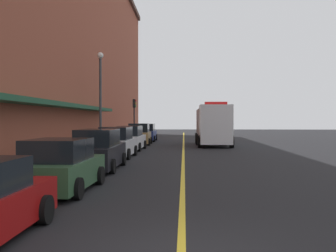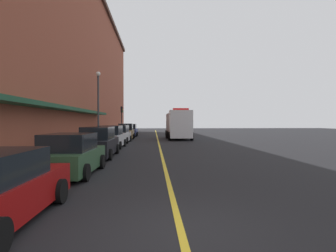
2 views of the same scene
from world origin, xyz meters
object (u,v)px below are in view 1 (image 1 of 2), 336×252
parked_car_3 (117,143)px  parking_meter_1 (129,132)px  parked_car_2 (99,151)px  parked_car_5 (139,135)px  street_lamp_left (100,90)px  parked_car_4 (130,139)px  parked_car_6 (147,133)px  parked_car_1 (60,167)px  box_truck (213,125)px  traffic_light_near (134,111)px  parking_meter_0 (57,148)px

parked_car_3 → parking_meter_1: size_ratio=3.13×
parked_car_2 → parked_car_5: parked_car_5 is taller
parked_car_3 → parked_car_5: bearing=1.8°
street_lamp_left → parked_car_4: bearing=31.7°
parked_car_6 → parking_meter_1: bearing=149.9°
parked_car_2 → parked_car_5: (-0.15, 17.28, 0.03)m
parked_car_1 → parked_car_2: parked_car_2 is taller
parked_car_1 → parked_car_5: (-0.11, 22.64, 0.10)m
box_truck → traffic_light_near: bearing=-133.1°
parked_car_4 → box_truck: bearing=-49.4°
parked_car_2 → parked_car_6: bearing=-0.1°
parked_car_1 → parked_car_2: 5.36m
parked_car_4 → parking_meter_1: 9.31m
box_truck → street_lamp_left: 10.99m
parked_car_3 → street_lamp_left: bearing=25.4°
traffic_light_near → street_lamp_left: bearing=-92.8°
parking_meter_1 → street_lamp_left: size_ratio=0.19×
parked_car_5 → parked_car_6: 5.60m
parked_car_3 → traffic_light_near: traffic_light_near is taller
parked_car_3 → parked_car_4: parked_car_3 is taller
parking_meter_1 → parked_car_3: bearing=-84.8°
parked_car_6 → parking_meter_1: size_ratio=3.66×
parked_car_1 → parked_car_6: (-0.00, 28.23, 0.07)m
parked_car_3 → parked_car_6: parked_car_3 is taller
box_truck → street_lamp_left: bearing=-53.5°
parked_car_1 → box_truck: 22.69m
parked_car_2 → traffic_light_near: traffic_light_near is taller
parked_car_5 → box_truck: (6.57, -0.90, 0.87)m
parked_car_4 → parking_meter_0: (-1.37, -12.51, 0.22)m
parked_car_1 → parked_car_5: bearing=1.8°
parked_car_4 → parking_meter_1: (-1.37, 9.20, 0.22)m
parking_meter_1 → street_lamp_left: bearing=-93.3°
parked_car_1 → parked_car_2: bearing=1.2°
parked_car_2 → parked_car_3: size_ratio=1.16×
parking_meter_0 → traffic_light_near: traffic_light_near is taller
parked_car_2 → parked_car_5: bearing=0.3°
parked_car_2 → parked_car_3: 5.49m
parked_car_6 → parking_meter_0: parked_car_6 is taller
parked_car_4 → parked_car_2: bearing=-177.3°
parked_car_1 → parking_meter_1: size_ratio=3.15×
parked_car_5 → parking_meter_1: 3.36m
parking_meter_0 → traffic_light_near: (0.06, 24.94, 2.10)m
parking_meter_1 → parked_car_2: bearing=-85.8°
parked_car_2 → box_truck: 17.61m
parked_car_3 → box_truck: 12.74m
parked_car_5 → parked_car_4: bearing=179.1°
parking_meter_0 → street_lamp_left: 11.79m
parked_car_2 → box_truck: (6.43, 16.37, 0.90)m
parked_car_2 → parked_car_6: (-0.04, 22.87, -0.00)m
box_truck → parked_car_6: bearing=-135.7°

